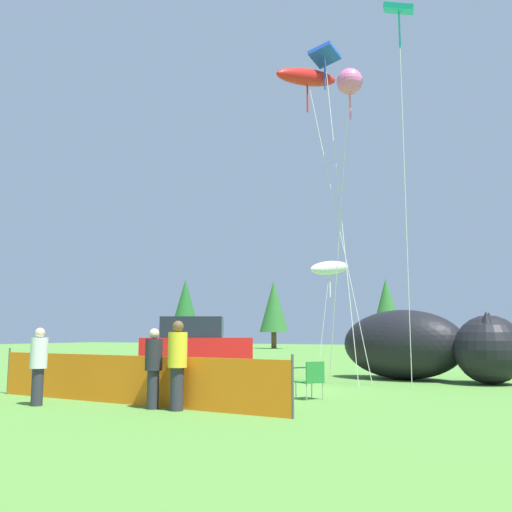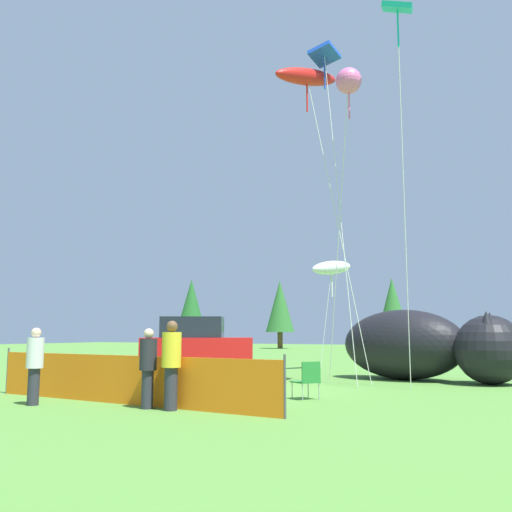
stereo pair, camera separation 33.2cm
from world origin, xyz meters
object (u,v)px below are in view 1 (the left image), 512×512
(folding_chair, at_px, (312,378))
(kite_teal_diamond, at_px, (399,18))
(spectator_in_blue_shirt, at_px, (154,365))
(kite_pink_octopus, at_px, (349,83))
(spectator_in_yellow_shirt, at_px, (39,363))
(kite_blue_box, at_px, (325,62))
(inflatable_cat, at_px, (423,347))
(kite_white_ghost, at_px, (330,268))
(kite_red_lizard, at_px, (307,78))
(parked_car, at_px, (197,349))
(spectator_in_white_shirt, at_px, (177,361))

(folding_chair, height_order, kite_teal_diamond, kite_teal_diamond)
(spectator_in_blue_shirt, distance_m, kite_teal_diamond, 12.94)
(spectator_in_blue_shirt, distance_m, kite_pink_octopus, 11.56)
(spectator_in_blue_shirt, bearing_deg, kite_pink_octopus, 71.38)
(folding_chair, bearing_deg, spectator_in_yellow_shirt, 71.78)
(spectator_in_blue_shirt, relative_size, kite_blue_box, 0.14)
(inflatable_cat, distance_m, spectator_in_yellow_shirt, 12.55)
(kite_pink_octopus, bearing_deg, folding_chair, -89.26)
(kite_pink_octopus, xyz_separation_m, kite_white_ghost, (-3.10, 6.73, -5.28))
(kite_pink_octopus, height_order, kite_blue_box, kite_blue_box)
(inflatable_cat, distance_m, kite_red_lizard, 10.28)
(kite_red_lizard, xyz_separation_m, kite_white_ghost, (-1.32, 5.93, -6.16))
(kite_blue_box, bearing_deg, kite_white_ghost, 108.64)
(parked_car, distance_m, spectator_in_blue_shirt, 7.74)
(folding_chair, distance_m, kite_red_lizard, 11.32)
(spectator_in_blue_shirt, height_order, spectator_in_yellow_shirt, spectator_in_yellow_shirt)
(inflatable_cat, distance_m, kite_pink_octopus, 9.24)
(folding_chair, bearing_deg, inflatable_cat, -67.28)
(spectator_in_white_shirt, bearing_deg, folding_chair, 59.86)
(parked_car, xyz_separation_m, spectator_in_blue_shirt, (3.31, -6.99, -0.11))
(spectator_in_blue_shirt, relative_size, kite_teal_diamond, 0.14)
(folding_chair, relative_size, kite_white_ghost, 0.19)
(kite_teal_diamond, bearing_deg, kite_white_ghost, 123.86)
(inflatable_cat, relative_size, spectator_in_yellow_shirt, 3.72)
(spectator_in_blue_shirt, bearing_deg, spectator_in_yellow_shirt, -165.04)
(kite_blue_box, bearing_deg, folding_chair, -76.00)
(spectator_in_blue_shirt, height_order, spectator_in_white_shirt, spectator_in_white_shirt)
(kite_pink_octopus, bearing_deg, parked_car, -179.02)
(kite_blue_box, bearing_deg, spectator_in_white_shirt, -93.85)
(inflatable_cat, bearing_deg, kite_teal_diamond, -71.19)
(inflatable_cat, height_order, kite_pink_octopus, kite_pink_octopus)
(parked_car, bearing_deg, spectator_in_white_shirt, -87.82)
(kite_red_lizard, distance_m, kite_white_ghost, 8.65)
(parked_car, distance_m, folding_chair, 6.94)
(kite_red_lizard, bearing_deg, spectator_in_white_shirt, -89.95)
(spectator_in_yellow_shirt, bearing_deg, parked_car, 94.90)
(spectator_in_blue_shirt, xyz_separation_m, kite_blue_box, (1.17, 8.24, 10.32))
(kite_red_lizard, bearing_deg, parked_car, -167.10)
(spectator_in_yellow_shirt, height_order, kite_pink_octopus, kite_pink_octopus)
(kite_red_lizard, relative_size, kite_white_ghost, 2.29)
(folding_chair, distance_m, kite_pink_octopus, 10.04)
(kite_blue_box, distance_m, kite_white_ghost, 8.99)
(kite_teal_diamond, bearing_deg, kite_pink_octopus, 162.63)
(folding_chair, height_order, inflatable_cat, inflatable_cat)
(parked_car, height_order, spectator_in_yellow_shirt, parked_car)
(kite_teal_diamond, bearing_deg, kite_red_lizard, 159.15)
(folding_chair, bearing_deg, kite_red_lizard, -34.22)
(kite_teal_diamond, height_order, kite_pink_octopus, kite_teal_diamond)
(inflatable_cat, distance_m, kite_teal_diamond, 10.75)
(spectator_in_white_shirt, bearing_deg, spectator_in_yellow_shirt, -167.75)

